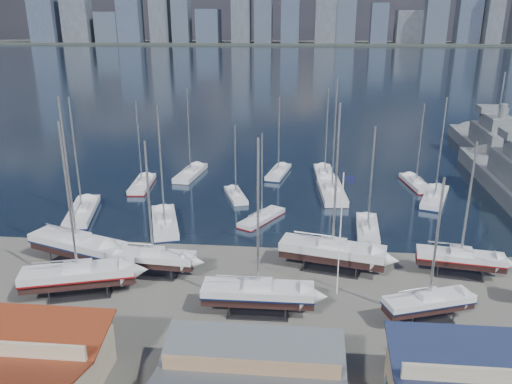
# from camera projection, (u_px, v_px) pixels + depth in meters

# --- Properties ---
(ground) EXTENTS (1400.00, 1400.00, 0.00)m
(ground) POSITION_uv_depth(u_px,v_px,m) (268.00, 291.00, 48.84)
(ground) COLOR #605E59
(ground) RESTS_ON ground
(water) EXTENTS (1400.00, 600.00, 0.40)m
(water) POSITION_uv_depth(u_px,v_px,m) (300.00, 61.00, 340.98)
(water) COLOR #192339
(water) RESTS_ON ground
(far_shore) EXTENTS (1400.00, 80.00, 2.20)m
(far_shore) POSITION_uv_depth(u_px,v_px,m) (303.00, 44.00, 585.56)
(far_shore) COLOR #2D332D
(far_shore) RESTS_ON ground
(skyline) EXTENTS (639.14, 43.80, 107.69)m
(skyline) POSITION_uv_depth(u_px,v_px,m) (297.00, 9.00, 568.12)
(skyline) COLOR #475166
(skyline) RESTS_ON far_shore
(sailboat_cradle_0) EXTENTS (11.71, 6.79, 18.10)m
(sailboat_cradle_0) POSITION_uv_depth(u_px,v_px,m) (77.00, 245.00, 53.90)
(sailboat_cradle_0) COLOR #2D2D33
(sailboat_cradle_0) RESTS_ON ground
(sailboat_cradle_1) EXTENTS (10.94, 5.92, 16.96)m
(sailboat_cradle_1) POSITION_uv_depth(u_px,v_px,m) (78.00, 275.00, 47.57)
(sailboat_cradle_1) COLOR #2D2D33
(sailboat_cradle_1) RESTS_ON ground
(sailboat_cradle_2) EXTENTS (8.82, 2.99, 14.31)m
(sailboat_cradle_2) POSITION_uv_depth(u_px,v_px,m) (153.00, 258.00, 51.29)
(sailboat_cradle_2) COLOR #2D2D33
(sailboat_cradle_2) RESTS_ON ground
(sailboat_cradle_3) EXTENTS (10.08, 2.92, 16.23)m
(sailboat_cradle_3) POSITION_uv_depth(u_px,v_px,m) (258.00, 293.00, 44.48)
(sailboat_cradle_3) COLOR #2D2D33
(sailboat_cradle_3) RESTS_ON ground
(sailboat_cradle_4) EXTENTS (11.34, 5.45, 17.71)m
(sailboat_cradle_4) POSITION_uv_depth(u_px,v_px,m) (332.00, 251.00, 52.41)
(sailboat_cradle_4) COLOR #2D2D33
(sailboat_cradle_4) RESTS_ON ground
(sailboat_cradle_5) EXTENTS (8.37, 4.87, 13.28)m
(sailboat_cradle_5) POSITION_uv_depth(u_px,v_px,m) (429.00, 302.00, 43.34)
(sailboat_cradle_5) COLOR #2D2D33
(sailboat_cradle_5) RESTS_ON ground
(sailboat_cradle_6) EXTENTS (8.99, 3.74, 14.24)m
(sailboat_cradle_6) POSITION_uv_depth(u_px,v_px,m) (460.00, 258.00, 51.29)
(sailboat_cradle_6) COLOR #2D2D33
(sailboat_cradle_6) RESTS_ON ground
(sailboat_moored_0) EXTENTS (5.67, 11.67, 16.81)m
(sailboat_moored_0) POSITION_uv_depth(u_px,v_px,m) (83.00, 213.00, 67.92)
(sailboat_moored_0) COLOR black
(sailboat_moored_0) RESTS_ON water
(sailboat_moored_1) EXTENTS (3.60, 9.86, 14.42)m
(sailboat_moored_1) POSITION_uv_depth(u_px,v_px,m) (142.00, 185.00, 79.64)
(sailboat_moored_1) COLOR black
(sailboat_moored_1) RESTS_ON water
(sailboat_moored_2) EXTENTS (4.03, 10.54, 15.51)m
(sailboat_moored_2) POSITION_uv_depth(u_px,v_px,m) (191.00, 174.00, 85.35)
(sailboat_moored_2) COLOR black
(sailboat_moored_2) RESTS_ON water
(sailboat_moored_3) EXTENTS (6.27, 11.36, 16.36)m
(sailboat_moored_3) POSITION_uv_depth(u_px,v_px,m) (165.00, 224.00, 64.29)
(sailboat_moored_3) COLOR black
(sailboat_moored_3) RESTS_ON water
(sailboat_moored_4) EXTENTS (4.61, 7.97, 11.62)m
(sailboat_moored_4) POSITION_uv_depth(u_px,v_px,m) (236.00, 196.00, 74.68)
(sailboat_moored_4) COLOR black
(sailboat_moored_4) RESTS_ON water
(sailboat_moored_5) EXTENTS (4.27, 9.66, 13.97)m
(sailboat_moored_5) POSITION_uv_depth(u_px,v_px,m) (278.00, 173.00, 85.94)
(sailboat_moored_5) COLOR black
(sailboat_moored_5) RESTS_ON water
(sailboat_moored_6) EXTENTS (6.03, 8.35, 12.35)m
(sailboat_moored_6) POSITION_uv_depth(u_px,v_px,m) (262.00, 219.00, 66.09)
(sailboat_moored_6) COLOR black
(sailboat_moored_6) RESTS_ON water
(sailboat_moored_7) EXTENTS (4.31, 12.40, 18.39)m
(sailboat_moored_7) POSITION_uv_depth(u_px,v_px,m) (332.00, 193.00, 76.04)
(sailboat_moored_7) COLOR black
(sailboat_moored_7) RESTS_ON water
(sailboat_moored_8) EXTENTS (3.67, 10.70, 15.72)m
(sailboat_moored_8) POSITION_uv_depth(u_px,v_px,m) (325.00, 176.00, 84.50)
(sailboat_moored_8) COLOR black
(sailboat_moored_8) RESTS_ON water
(sailboat_moored_9) EXTENTS (3.31, 9.51, 14.10)m
(sailboat_moored_9) POSITION_uv_depth(u_px,v_px,m) (367.00, 230.00, 62.41)
(sailboat_moored_9) COLOR black
(sailboat_moored_9) RESTS_ON water
(sailboat_moored_10) EXTENTS (6.40, 11.01, 15.89)m
(sailboat_moored_10) POSITION_uv_depth(u_px,v_px,m) (435.00, 199.00, 73.54)
(sailboat_moored_10) COLOR black
(sailboat_moored_10) RESTS_ON water
(sailboat_moored_11) EXTENTS (3.95, 9.56, 13.87)m
(sailboat_moored_11) POSITION_uv_depth(u_px,v_px,m) (416.00, 184.00, 80.15)
(sailboat_moored_11) COLOR black
(sailboat_moored_11) RESTS_ON water
(naval_ship_west) EXTENTS (9.37, 44.58, 17.98)m
(naval_ship_west) POSITION_uv_depth(u_px,v_px,m) (493.00, 151.00, 95.41)
(naval_ship_west) COLOR slate
(naval_ship_west) RESTS_ON water
(car_a) EXTENTS (2.99, 4.49, 1.42)m
(car_a) POSITION_uv_depth(u_px,v_px,m) (187.00, 354.00, 38.46)
(car_a) COLOR gray
(car_a) RESTS_ON ground
(car_b) EXTENTS (5.04, 2.18, 1.61)m
(car_b) POSITION_uv_depth(u_px,v_px,m) (219.00, 357.00, 37.97)
(car_b) COLOR gray
(car_b) RESTS_ON ground
(car_c) EXTENTS (3.94, 5.70, 1.45)m
(car_c) POSITION_uv_depth(u_px,v_px,m) (265.00, 357.00, 38.06)
(car_c) COLOR gray
(car_c) RESTS_ON ground
(car_d) EXTENTS (3.73, 5.40, 1.45)m
(car_d) POSITION_uv_depth(u_px,v_px,m) (404.00, 368.00, 36.92)
(car_d) COLOR gray
(car_d) RESTS_ON ground
(flagpole) EXTENTS (1.08, 0.12, 12.28)m
(flagpole) POSITION_uv_depth(u_px,v_px,m) (342.00, 226.00, 46.08)
(flagpole) COLOR white
(flagpole) RESTS_ON ground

